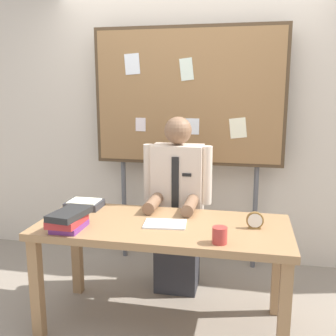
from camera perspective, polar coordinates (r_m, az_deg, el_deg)
name	(u,v)px	position (r m, az deg, el deg)	size (l,w,h in m)	color
ground_plane	(163,324)	(2.99, -0.69, -21.85)	(12.00, 12.00, 0.00)	gray
back_wall	(191,121)	(3.73, 3.37, 6.93)	(6.40, 0.08, 2.70)	beige
desk	(163,237)	(2.69, -0.73, -10.00)	(1.69, 0.74, 0.75)	#9E754C
person	(177,211)	(3.18, 1.38, -6.34)	(0.55, 0.56, 1.43)	#2D2D33
bulletin_board	(188,99)	(3.52, 2.92, 9.98)	(1.71, 0.09, 2.18)	#4C3823
book_stack	(69,220)	(2.61, -14.32, -7.31)	(0.22, 0.32, 0.13)	#72337F
open_notebook	(165,224)	(2.63, -0.43, -8.17)	(0.28, 0.19, 0.01)	white
desk_clock	(255,221)	(2.61, 12.58, -7.56)	(0.11, 0.04, 0.11)	olive
coffee_mug	(220,235)	(2.34, 7.55, -9.70)	(0.09, 0.09, 0.10)	#B23833
paper_tray	(84,204)	(3.06, -12.10, -5.18)	(0.26, 0.20, 0.06)	#333338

